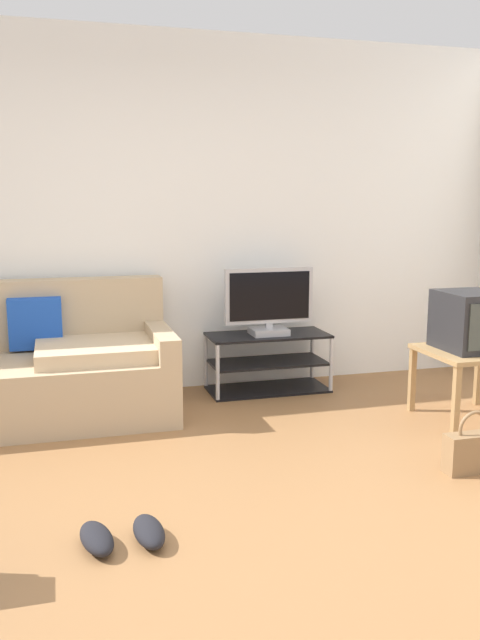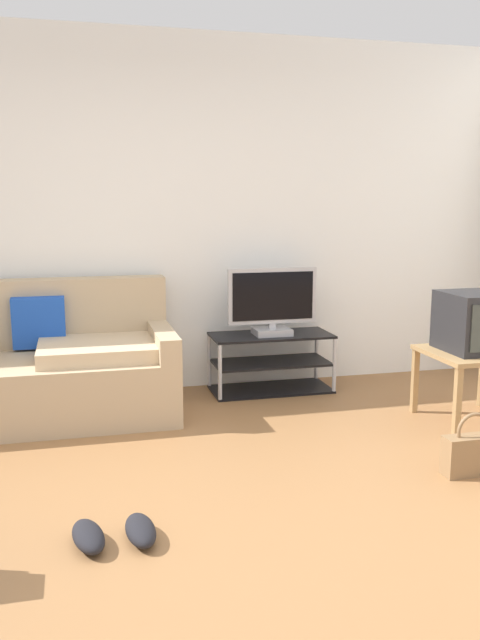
# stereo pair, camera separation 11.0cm
# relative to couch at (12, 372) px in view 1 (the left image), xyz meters

# --- Properties ---
(ground_plane) EXTENTS (9.00, 9.80, 0.02)m
(ground_plane) POSITION_rel_couch_xyz_m (0.89, -1.94, -0.34)
(ground_plane) COLOR olive
(wall_back) EXTENTS (9.00, 0.10, 2.70)m
(wall_back) POSITION_rel_couch_xyz_m (0.89, 0.51, 1.02)
(wall_back) COLOR white
(wall_back) RESTS_ON ground_plane
(couch) EXTENTS (2.13, 0.94, 0.91)m
(couch) POSITION_rel_couch_xyz_m (0.00, 0.00, 0.00)
(couch) COLOR tan
(couch) RESTS_ON ground_plane
(tv_stand) EXTENTS (0.93, 0.42, 0.45)m
(tv_stand) POSITION_rel_couch_xyz_m (1.87, 0.20, -0.10)
(tv_stand) COLOR black
(tv_stand) RESTS_ON ground_plane
(flat_tv) EXTENTS (0.69, 0.22, 0.51)m
(flat_tv) POSITION_rel_couch_xyz_m (1.87, 0.18, 0.37)
(flat_tv) COLOR #B2B2B7
(flat_tv) RESTS_ON tv_stand
(side_table) EXTENTS (0.59, 0.59, 0.48)m
(side_table) POSITION_rel_couch_xyz_m (2.96, -0.83, 0.09)
(side_table) COLOR #9E7A4C
(side_table) RESTS_ON ground_plane
(crt_tv) EXTENTS (0.38, 0.44, 0.39)m
(crt_tv) POSITION_rel_couch_xyz_m (2.96, -0.81, 0.35)
(crt_tv) COLOR #232326
(crt_tv) RESTS_ON side_table
(handbag) EXTENTS (0.33, 0.11, 0.35)m
(handbag) POSITION_rel_couch_xyz_m (2.47, -1.62, -0.21)
(handbag) COLOR olive
(handbag) RESTS_ON ground_plane
(sneakers_pair) EXTENTS (0.39, 0.31, 0.09)m
(sneakers_pair) POSITION_rel_couch_xyz_m (0.54, -1.90, -0.28)
(sneakers_pair) COLOR black
(sneakers_pair) RESTS_ON ground_plane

